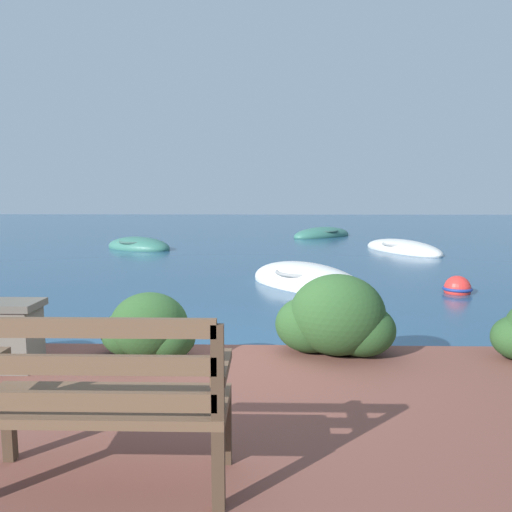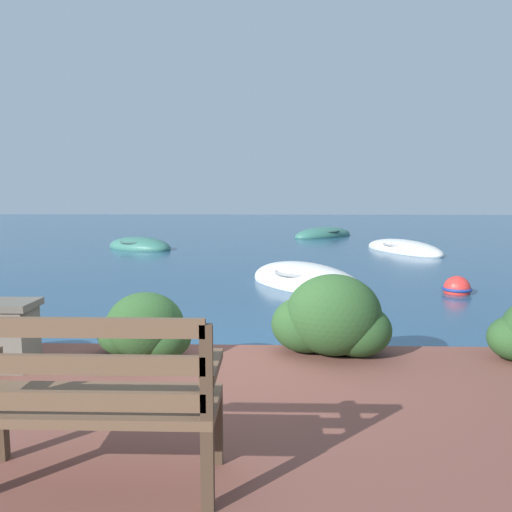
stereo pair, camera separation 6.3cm
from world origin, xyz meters
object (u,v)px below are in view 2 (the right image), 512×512
(rowboat_mid, at_px, (403,250))
(rowboat_outer, at_px, (323,235))
(mooring_buoy, at_px, (457,289))
(park_bench, at_px, (89,397))
(rowboat_far, at_px, (139,247))
(rowboat_nearest, at_px, (305,283))

(rowboat_mid, xyz_separation_m, rowboat_outer, (-1.87, 5.37, 0.01))
(rowboat_mid, relative_size, mooring_buoy, 7.09)
(mooring_buoy, bearing_deg, park_bench, -123.42)
(rowboat_mid, height_order, rowboat_far, rowboat_far)
(rowboat_far, bearing_deg, rowboat_outer, -109.63)
(park_bench, bearing_deg, mooring_buoy, 56.60)
(park_bench, height_order, mooring_buoy, park_bench)
(rowboat_nearest, distance_m, rowboat_mid, 6.90)
(park_bench, xyz_separation_m, rowboat_mid, (4.96, 12.89, -0.65))
(mooring_buoy, bearing_deg, rowboat_outer, 95.07)
(rowboat_outer, bearing_deg, rowboat_far, 173.84)
(rowboat_nearest, distance_m, mooring_buoy, 2.66)
(rowboat_nearest, distance_m, rowboat_outer, 11.48)
(park_bench, height_order, rowboat_nearest, park_bench)
(rowboat_nearest, bearing_deg, rowboat_far, 178.14)
(rowboat_mid, relative_size, rowboat_far, 1.28)
(park_bench, xyz_separation_m, rowboat_far, (-3.30, 13.44, -0.64))
(rowboat_nearest, xyz_separation_m, rowboat_mid, (3.40, 6.01, -0.01))
(rowboat_nearest, height_order, rowboat_outer, rowboat_nearest)
(rowboat_nearest, height_order, rowboat_far, rowboat_nearest)
(rowboat_nearest, xyz_separation_m, rowboat_outer, (1.54, 11.38, -0.01))
(rowboat_nearest, xyz_separation_m, rowboat_far, (-4.85, 6.56, -0.01))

